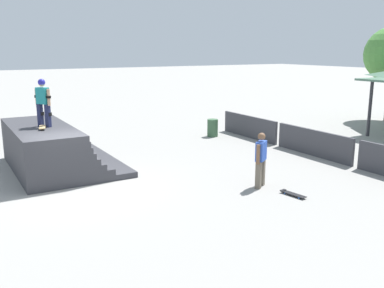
% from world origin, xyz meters
% --- Properties ---
extents(ground_plane, '(160.00, 160.00, 0.00)m').
position_xyz_m(ground_plane, '(0.00, 0.00, 0.00)').
color(ground_plane, gray).
extents(quarter_pipe_ramp, '(5.08, 3.52, 1.59)m').
position_xyz_m(quarter_pipe_ramp, '(-2.54, -0.18, 0.71)').
color(quarter_pipe_ramp, '#38383D').
rests_on(quarter_pipe_ramp, ground).
extents(skater_on_deck, '(0.66, 0.52, 1.64)m').
position_xyz_m(skater_on_deck, '(-2.35, -0.33, 2.53)').
color(skater_on_deck, '#1E2347').
rests_on(skater_on_deck, quarter_pipe_ramp).
extents(skateboard_on_deck, '(0.82, 0.37, 0.09)m').
position_xyz_m(skateboard_on_deck, '(-1.93, -0.49, 1.65)').
color(skateboard_on_deck, blue).
rests_on(skateboard_on_deck, quarter_pipe_ramp).
extents(bystander_walking, '(0.47, 0.64, 1.72)m').
position_xyz_m(bystander_walking, '(2.83, 5.01, 0.96)').
color(bystander_walking, '#6B6051').
rests_on(bystander_walking, ground).
extents(skateboard_on_ground, '(0.87, 0.33, 0.09)m').
position_xyz_m(skateboard_on_ground, '(3.97, 5.30, 0.06)').
color(skateboard_on_ground, blue).
rests_on(skateboard_on_ground, ground).
extents(barrier_fence, '(12.30, 0.12, 1.05)m').
position_xyz_m(barrier_fence, '(0.77, 9.42, 0.53)').
color(barrier_fence, '#3D3D42').
rests_on(barrier_fence, ground).
extents(trash_bin, '(0.52, 0.52, 0.85)m').
position_xyz_m(trash_bin, '(-4.51, 8.01, 0.42)').
color(trash_bin, '#385B3D').
rests_on(trash_bin, ground).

